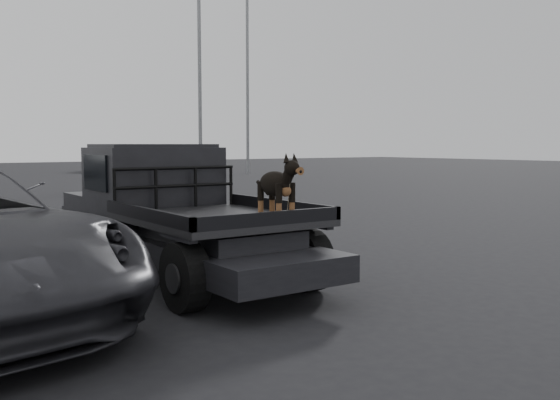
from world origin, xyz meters
TOP-DOWN VIEW (x-y plane):
  - ground at (0.00, 0.00)m, footprint 120.00×120.00m
  - flatbed_ute at (-0.36, 2.35)m, footprint 2.00×5.40m
  - ute_cab at (-0.36, 3.30)m, footprint 1.72×1.30m
  - headache_rack at (-0.36, 2.55)m, footprint 1.80×0.08m
  - dog at (-0.11, 0.48)m, footprint 0.32×0.60m
  - distant_car_b at (10.49, 35.53)m, footprint 3.79×5.38m
  - floodlight_mid at (10.47, 22.22)m, footprint 1.08×0.28m
  - floodlight_far at (16.43, 27.29)m, footprint 1.08×0.28m

SIDE VIEW (x-z plane):
  - ground at x=0.00m, z-range 0.00..0.00m
  - flatbed_ute at x=-0.36m, z-range 0.00..0.92m
  - distant_car_b at x=10.49m, z-range 0.00..1.45m
  - headache_rack at x=-0.36m, z-range 0.92..1.47m
  - dog at x=-0.11m, z-range 0.92..1.66m
  - ute_cab at x=-0.36m, z-range 0.92..1.80m
  - floodlight_mid at x=10.47m, z-range 0.59..12.57m
  - floodlight_far at x=16.43m, z-range 0.60..14.92m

